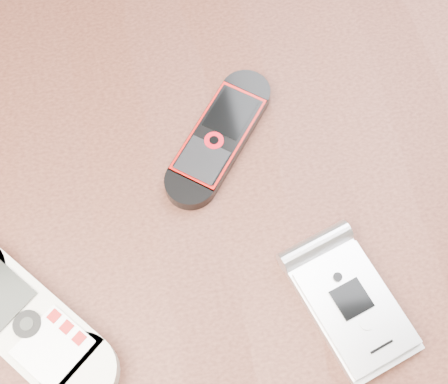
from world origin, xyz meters
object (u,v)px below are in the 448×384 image
Objects in this scene: table at (219,241)px; nokia_white at (25,321)px; nokia_black_red at (219,137)px; motorola_razr at (352,305)px.

nokia_white reaches higher than table.
nokia_white is 0.22m from nokia_black_red.
nokia_black_red is 1.21× the size of motorola_razr.
table is at bearing -62.52° from nokia_black_red.
motorola_razr reaches higher than table.
nokia_white is at bearing -104.24° from nokia_black_red.
nokia_black_red is at bearing 96.39° from motorola_razr.
table is 0.18m from motorola_razr.
nokia_black_red is at bearing -3.20° from nokia_white.
nokia_black_red reaches higher than table.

